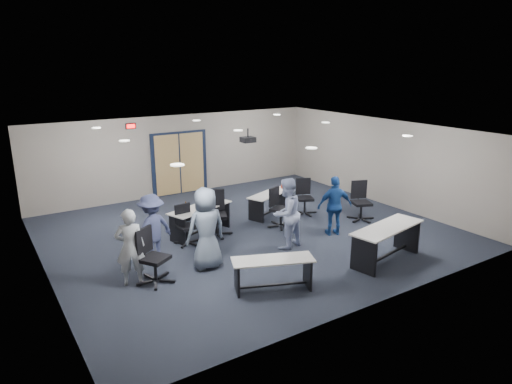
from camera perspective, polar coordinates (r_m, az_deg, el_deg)
floor at (r=12.28m, az=-0.93°, el=-5.01°), size 10.00×10.00×0.00m
back_wall at (r=15.78m, az=-9.62°, el=4.61°), size 10.00×0.04×2.70m
front_wall at (r=8.56m, az=15.19°, el=-5.46°), size 10.00×0.04×2.70m
left_wall at (r=10.27m, az=-25.43°, el=-2.88°), size 0.04×9.00×2.70m
right_wall at (r=15.04m, az=15.50°, el=3.69°), size 0.04×9.00×2.70m
ceiling at (r=11.60m, az=-0.98°, el=7.55°), size 10.00×9.00×0.04m
double_door at (r=15.81m, az=-9.51°, el=3.52°), size 2.00×0.07×2.20m
exit_sign at (r=15.01m, az=-15.39°, el=7.95°), size 0.32×0.07×0.18m
ceiling_projector at (r=12.22m, az=-1.01°, el=6.58°), size 0.35×0.32×0.37m
ceiling_can_lights at (r=11.81m, az=-1.63°, el=7.56°), size 6.24×5.74×0.02m
table_front_left at (r=9.16m, az=2.12°, el=-9.55°), size 1.71×1.11×0.66m
table_front_right at (r=10.79m, az=16.05°, el=-5.49°), size 2.13×1.04×0.83m
table_back_left at (r=12.05m, az=-6.98°, el=-2.93°), size 1.95×1.21×1.03m
table_back_right at (r=13.51m, az=1.83°, el=-0.97°), size 1.75×1.13×0.78m
chair_back_a at (r=11.45m, az=-8.61°, el=-4.12°), size 0.68×0.68×1.00m
chair_back_b at (r=11.89m, az=-5.01°, el=-2.73°), size 0.98×0.98×1.19m
chair_back_c at (r=12.50m, az=3.14°, el=-2.00°), size 0.90×0.90×1.09m
chair_back_d at (r=13.62m, az=6.13°, el=-0.63°), size 0.87×0.87×1.06m
chair_loose_left at (r=9.60m, az=-12.57°, el=-7.87°), size 1.01×1.01×1.16m
chair_loose_right at (r=13.35m, az=13.07°, el=-1.16°), size 0.92×0.92×1.12m
person_gray at (r=9.57m, az=-15.45°, el=-6.66°), size 0.68×0.54×1.62m
person_plaid at (r=9.98m, az=-6.25°, el=-4.55°), size 0.90×0.59×1.83m
person_lightblue at (r=11.04m, az=3.82°, el=-2.68°), size 0.99×0.85×1.75m
person_navy at (r=12.04m, az=9.82°, el=-1.71°), size 1.00×0.69×1.58m
person_back at (r=10.48m, az=-12.87°, el=-4.52°), size 1.16×0.87×1.60m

